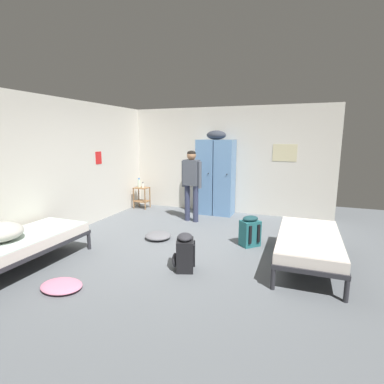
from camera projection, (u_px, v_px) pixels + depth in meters
The scene contains 13 objects.
ground_plane at pixel (187, 248), 5.16m from camera, with size 8.69×8.69×0.00m, color slate.
room_backdrop at pixel (155, 164), 6.60m from camera, with size 5.18×5.49×2.65m.
locker_bank at pixel (216, 176), 7.29m from camera, with size 0.90×0.55×2.07m.
shelf_unit at pixel (142, 196), 7.98m from camera, with size 0.38×0.30×0.57m.
bed_left_front at pixel (23, 243), 4.33m from camera, with size 0.90×1.90×0.49m.
bed_right at pixel (309, 241), 4.39m from camera, with size 0.90×1.90×0.49m.
person_traveler at pixel (191, 179), 6.62m from camera, with size 0.51×0.26×1.62m.
water_bottle at pixel (139, 183), 7.96m from camera, with size 0.07×0.07×0.25m.
lotion_bottle at pixel (143, 185), 7.86m from camera, with size 0.05×0.05×0.15m.
backpack_black at pixel (184, 253), 4.27m from camera, with size 0.40×0.38×0.55m.
backpack_teal at pixel (250, 231), 5.23m from camera, with size 0.42×0.42×0.55m.
clothes_pile_pink at pixel (61, 286), 3.75m from camera, with size 0.56×0.43×0.09m.
clothes_pile_grey at pixel (158, 236), 5.60m from camera, with size 0.49×0.49×0.12m.
Camera 1 is at (1.82, -4.54, 1.92)m, focal length 27.45 mm.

